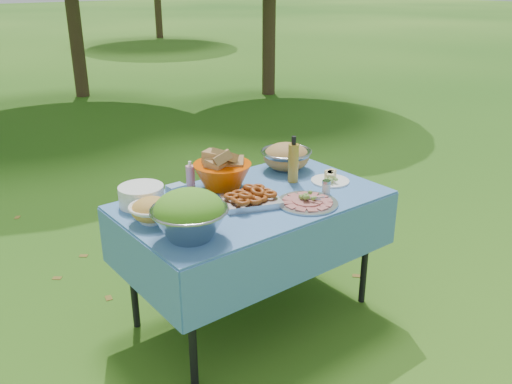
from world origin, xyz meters
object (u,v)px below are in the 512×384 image
plate_stack (141,196)px  oil_bottle (293,159)px  pasta_bowl_steel (286,156)px  charcuterie_platter (307,197)px  picnic_table (253,258)px  salad_bowl (189,215)px  bread_bowl (222,169)px

plate_stack → oil_bottle: oil_bottle is taller
pasta_bowl_steel → charcuterie_platter: pasta_bowl_steel is taller
picnic_table → plate_stack: 0.75m
picnic_table → charcuterie_platter: size_ratio=4.33×
salad_bowl → oil_bottle: oil_bottle is taller
picnic_table → oil_bottle: oil_bottle is taller
bread_bowl → oil_bottle: bearing=-24.9°
salad_bowl → charcuterie_platter: salad_bowl is taller
salad_bowl → charcuterie_platter: 0.72m
bread_bowl → charcuterie_platter: 0.54m
plate_stack → charcuterie_platter: bearing=-37.2°
pasta_bowl_steel → charcuterie_platter: 0.58m
salad_bowl → oil_bottle: bearing=16.6°
picnic_table → pasta_bowl_steel: (0.47, 0.26, 0.47)m
oil_bottle → bread_bowl: bearing=155.1°
picnic_table → salad_bowl: size_ratio=3.98×
picnic_table → pasta_bowl_steel: size_ratio=4.55×
picnic_table → salad_bowl: salad_bowl is taller
salad_bowl → bread_bowl: (0.50, 0.45, -0.01)m
pasta_bowl_steel → oil_bottle: (-0.12, -0.20, 0.06)m
picnic_table → salad_bowl: (-0.53, -0.20, 0.50)m
charcuterie_platter → salad_bowl: bearing=176.5°
oil_bottle → pasta_bowl_steel: bearing=59.3°
charcuterie_platter → oil_bottle: 0.37m
picnic_table → bread_bowl: bearing=98.9°
bread_bowl → charcuterie_platter: size_ratio=1.01×
bread_bowl → oil_bottle: size_ratio=1.20×
picnic_table → charcuterie_platter: (0.18, -0.25, 0.42)m
salad_bowl → charcuterie_platter: (0.72, -0.04, -0.08)m
plate_stack → bread_bowl: size_ratio=0.72×
plate_stack → pasta_bowl_steel: pasta_bowl_steel is taller
picnic_table → pasta_bowl_steel: bearing=28.9°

